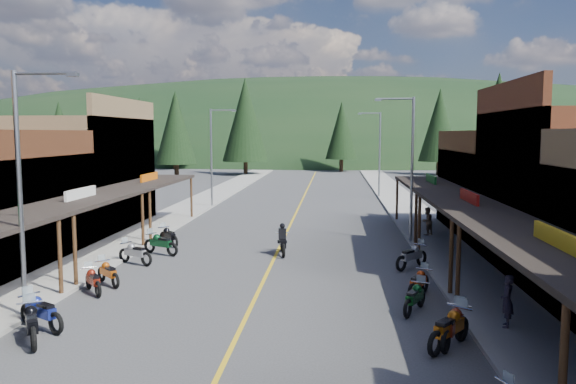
% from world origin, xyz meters
% --- Properties ---
extents(ground, '(220.00, 220.00, 0.00)m').
position_xyz_m(ground, '(0.00, 0.00, 0.00)').
color(ground, '#38383A').
rests_on(ground, ground).
extents(centerline, '(0.15, 90.00, 0.01)m').
position_xyz_m(centerline, '(0.00, 20.00, 0.01)').
color(centerline, gold).
rests_on(centerline, ground).
extents(sidewalk_west, '(3.40, 94.00, 0.15)m').
position_xyz_m(sidewalk_west, '(-8.70, 20.00, 0.07)').
color(sidewalk_west, gray).
rests_on(sidewalk_west, ground).
extents(sidewalk_east, '(3.40, 94.00, 0.15)m').
position_xyz_m(sidewalk_east, '(8.70, 20.00, 0.07)').
color(sidewalk_east, gray).
rests_on(sidewalk_east, ground).
extents(shop_west_3, '(10.90, 10.20, 8.20)m').
position_xyz_m(shop_west_3, '(-13.78, 11.30, 3.52)').
color(shop_west_3, brown).
rests_on(shop_west_3, ground).
extents(shop_east_3, '(10.90, 10.20, 6.20)m').
position_xyz_m(shop_east_3, '(13.75, 11.30, 2.53)').
color(shop_east_3, '#4C2D16').
rests_on(shop_east_3, ground).
extents(streetlight_0, '(2.16, 0.18, 8.00)m').
position_xyz_m(streetlight_0, '(-6.95, -6.00, 4.46)').
color(streetlight_0, gray).
rests_on(streetlight_0, ground).
extents(streetlight_1, '(2.16, 0.18, 8.00)m').
position_xyz_m(streetlight_1, '(-6.95, 22.00, 4.46)').
color(streetlight_1, gray).
rests_on(streetlight_1, ground).
extents(streetlight_2, '(2.16, 0.18, 8.00)m').
position_xyz_m(streetlight_2, '(6.95, 8.00, 4.46)').
color(streetlight_2, gray).
rests_on(streetlight_2, ground).
extents(streetlight_3, '(2.16, 0.18, 8.00)m').
position_xyz_m(streetlight_3, '(6.95, 30.00, 4.46)').
color(streetlight_3, gray).
rests_on(streetlight_3, ground).
extents(ridge_hill, '(310.00, 140.00, 60.00)m').
position_xyz_m(ridge_hill, '(0.00, 135.00, 0.00)').
color(ridge_hill, black).
rests_on(ridge_hill, ground).
extents(pine_0, '(5.04, 5.04, 11.00)m').
position_xyz_m(pine_0, '(-40.00, 62.00, 6.48)').
color(pine_0, black).
rests_on(pine_0, ground).
extents(pine_1, '(5.88, 5.88, 12.50)m').
position_xyz_m(pine_1, '(-24.00, 70.00, 7.24)').
color(pine_1, black).
rests_on(pine_1, ground).
extents(pine_2, '(6.72, 6.72, 14.00)m').
position_xyz_m(pine_2, '(-10.00, 58.00, 7.99)').
color(pine_2, black).
rests_on(pine_2, ground).
extents(pine_3, '(5.04, 5.04, 11.00)m').
position_xyz_m(pine_3, '(4.00, 66.00, 6.48)').
color(pine_3, black).
rests_on(pine_3, ground).
extents(pine_4, '(5.88, 5.88, 12.50)m').
position_xyz_m(pine_4, '(18.00, 60.00, 7.24)').
color(pine_4, black).
rests_on(pine_4, ground).
extents(pine_5, '(6.72, 6.72, 14.00)m').
position_xyz_m(pine_5, '(34.00, 72.00, 7.99)').
color(pine_5, black).
rests_on(pine_5, ground).
extents(pine_7, '(5.88, 5.88, 12.50)m').
position_xyz_m(pine_7, '(-32.00, 76.00, 7.24)').
color(pine_7, black).
rests_on(pine_7, ground).
extents(pine_8, '(4.48, 4.48, 10.00)m').
position_xyz_m(pine_8, '(-22.00, 40.00, 5.98)').
color(pine_8, black).
rests_on(pine_8, ground).
extents(pine_9, '(4.93, 4.93, 10.80)m').
position_xyz_m(pine_9, '(24.00, 45.00, 6.38)').
color(pine_9, black).
rests_on(pine_9, ground).
extents(pine_10, '(5.38, 5.38, 11.60)m').
position_xyz_m(pine_10, '(-18.00, 50.00, 6.78)').
color(pine_10, black).
rests_on(pine_10, ground).
extents(pine_11, '(5.82, 5.82, 12.40)m').
position_xyz_m(pine_11, '(20.00, 38.00, 7.19)').
color(pine_11, black).
rests_on(pine_11, ground).
extents(bike_west_4, '(1.78, 2.23, 1.25)m').
position_xyz_m(bike_west_4, '(-5.83, -7.88, 0.62)').
color(bike_west_4, black).
rests_on(bike_west_4, ground).
extents(bike_west_5, '(2.24, 1.73, 1.24)m').
position_xyz_m(bike_west_5, '(-6.12, -6.83, 0.62)').
color(bike_west_5, navy).
rests_on(bike_west_5, ground).
extents(bike_west_6, '(1.67, 1.88, 1.08)m').
position_xyz_m(bike_west_6, '(-6.21, -2.86, 0.54)').
color(bike_west_6, maroon).
rests_on(bike_west_6, ground).
extents(bike_west_7, '(1.81, 1.81, 1.10)m').
position_xyz_m(bike_west_7, '(-6.11, -1.68, 0.55)').
color(bike_west_7, '#B84E0D').
rests_on(bike_west_7, ground).
extents(bike_west_8, '(2.13, 1.56, 1.17)m').
position_xyz_m(bike_west_8, '(-6.29, 1.87, 0.59)').
color(bike_west_8, gray).
rests_on(bike_west_8, ground).
extents(bike_west_9, '(2.26, 1.63, 1.24)m').
position_xyz_m(bike_west_9, '(-5.75, 4.00, 0.62)').
color(bike_west_9, '#0B391B').
rests_on(bike_west_9, ground).
extents(bike_west_10, '(1.86, 1.95, 1.16)m').
position_xyz_m(bike_west_10, '(-6.01, 6.23, 0.58)').
color(bike_west_10, black).
rests_on(bike_west_10, ground).
extents(bike_east_4, '(1.96, 2.22, 1.28)m').
position_xyz_m(bike_east_4, '(6.13, -7.37, 0.64)').
color(bike_east_4, '#984B0A').
rests_on(bike_east_4, ground).
extents(bike_east_5, '(1.60, 2.25, 1.23)m').
position_xyz_m(bike_east_5, '(6.30, -7.06, 0.62)').
color(bike_east_5, maroon).
rests_on(bike_east_5, ground).
extents(bike_east_6, '(1.46, 2.04, 1.12)m').
position_xyz_m(bike_east_6, '(5.62, -4.18, 0.56)').
color(bike_east_6, '#0D4116').
rests_on(bike_east_6, ground).
extents(bike_east_7, '(1.51, 2.05, 1.13)m').
position_xyz_m(bike_east_7, '(6.03, -2.24, 0.56)').
color(bike_east_7, '#A9330C').
rests_on(bike_east_7, ground).
extents(bike_east_8, '(2.00, 2.07, 1.24)m').
position_xyz_m(bike_east_8, '(6.36, 2.10, 0.62)').
color(bike_east_8, gray).
rests_on(bike_east_8, ground).
extents(rider_on_bike, '(1.02, 2.24, 1.64)m').
position_xyz_m(rider_on_bike, '(0.33, 4.52, 0.66)').
color(rider_on_bike, black).
rests_on(rider_on_bike, ground).
extents(pedestrian_east_a, '(0.52, 0.67, 1.62)m').
position_xyz_m(pedestrian_east_a, '(8.17, -5.80, 0.96)').
color(pedestrian_east_a, '#262031').
rests_on(pedestrian_east_a, sidewalk_east).
extents(pedestrian_east_b, '(0.89, 0.88, 1.63)m').
position_xyz_m(pedestrian_east_b, '(8.28, 9.84, 0.96)').
color(pedestrian_east_b, brown).
rests_on(pedestrian_east_b, sidewalk_east).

